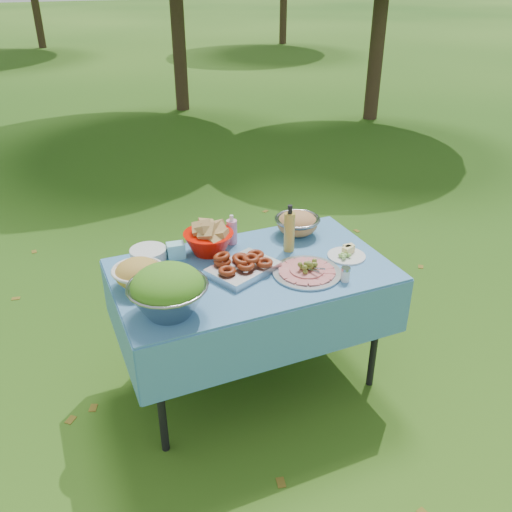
{
  "coord_description": "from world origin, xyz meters",
  "views": [
    {
      "loc": [
        -0.98,
        -2.32,
        2.2
      ],
      "look_at": [
        0.02,
        0.0,
        0.83
      ],
      "focal_mm": 38.0,
      "sensor_mm": 36.0,
      "label": 1
    }
  ],
  "objects_px": {
    "salad_bowl": "(168,291)",
    "bread_bowl": "(208,238)",
    "picnic_table": "(252,327)",
    "oil_bottle": "(289,228)",
    "plate_stack": "(148,254)",
    "pasta_bowl_steel": "(297,223)",
    "charcuterie_platter": "(307,267)"
  },
  "relations": [
    {
      "from": "plate_stack",
      "to": "bread_bowl",
      "type": "relative_size",
      "value": 0.71
    },
    {
      "from": "plate_stack",
      "to": "oil_bottle",
      "type": "distance_m",
      "value": 0.79
    },
    {
      "from": "picnic_table",
      "to": "oil_bottle",
      "type": "bearing_deg",
      "value": 22.02
    },
    {
      "from": "bread_bowl",
      "to": "salad_bowl",
      "type": "bearing_deg",
      "value": -126.24
    },
    {
      "from": "pasta_bowl_steel",
      "to": "oil_bottle",
      "type": "height_order",
      "value": "oil_bottle"
    },
    {
      "from": "pasta_bowl_steel",
      "to": "oil_bottle",
      "type": "xyz_separation_m",
      "value": [
        -0.14,
        -0.17,
        0.07
      ]
    },
    {
      "from": "picnic_table",
      "to": "pasta_bowl_steel",
      "type": "xyz_separation_m",
      "value": [
        0.42,
        0.29,
        0.45
      ]
    },
    {
      "from": "bread_bowl",
      "to": "oil_bottle",
      "type": "relative_size",
      "value": 1.02
    },
    {
      "from": "pasta_bowl_steel",
      "to": "oil_bottle",
      "type": "distance_m",
      "value": 0.23
    },
    {
      "from": "salad_bowl",
      "to": "plate_stack",
      "type": "distance_m",
      "value": 0.56
    },
    {
      "from": "picnic_table",
      "to": "oil_bottle",
      "type": "height_order",
      "value": "oil_bottle"
    },
    {
      "from": "picnic_table",
      "to": "bread_bowl",
      "type": "height_order",
      "value": "bread_bowl"
    },
    {
      "from": "plate_stack",
      "to": "bread_bowl",
      "type": "distance_m",
      "value": 0.34
    },
    {
      "from": "salad_bowl",
      "to": "pasta_bowl_steel",
      "type": "xyz_separation_m",
      "value": [
        0.93,
        0.52,
        -0.05
      ]
    },
    {
      "from": "bread_bowl",
      "to": "charcuterie_platter",
      "type": "height_order",
      "value": "bread_bowl"
    },
    {
      "from": "picnic_table",
      "to": "plate_stack",
      "type": "height_order",
      "value": "plate_stack"
    },
    {
      "from": "salad_bowl",
      "to": "oil_bottle",
      "type": "height_order",
      "value": "oil_bottle"
    },
    {
      "from": "salad_bowl",
      "to": "plate_stack",
      "type": "xyz_separation_m",
      "value": [
        0.03,
        0.55,
        -0.09
      ]
    },
    {
      "from": "picnic_table",
      "to": "pasta_bowl_steel",
      "type": "height_order",
      "value": "pasta_bowl_steel"
    },
    {
      "from": "picnic_table",
      "to": "plate_stack",
      "type": "bearing_deg",
      "value": 146.46
    },
    {
      "from": "bread_bowl",
      "to": "oil_bottle",
      "type": "bearing_deg",
      "value": -20.0
    },
    {
      "from": "salad_bowl",
      "to": "bread_bowl",
      "type": "distance_m",
      "value": 0.62
    },
    {
      "from": "picnic_table",
      "to": "plate_stack",
      "type": "relative_size",
      "value": 7.29
    },
    {
      "from": "plate_stack",
      "to": "charcuterie_platter",
      "type": "height_order",
      "value": "charcuterie_platter"
    },
    {
      "from": "bread_bowl",
      "to": "oil_bottle",
      "type": "distance_m",
      "value": 0.46
    },
    {
      "from": "picnic_table",
      "to": "oil_bottle",
      "type": "relative_size",
      "value": 5.28
    },
    {
      "from": "bread_bowl",
      "to": "charcuterie_platter",
      "type": "relative_size",
      "value": 0.77
    },
    {
      "from": "salad_bowl",
      "to": "picnic_table",
      "type": "bearing_deg",
      "value": 24.4
    },
    {
      "from": "picnic_table",
      "to": "charcuterie_platter",
      "type": "xyz_separation_m",
      "value": [
        0.24,
        -0.17,
        0.42
      ]
    },
    {
      "from": "bread_bowl",
      "to": "plate_stack",
      "type": "bearing_deg",
      "value": 170.91
    },
    {
      "from": "bread_bowl",
      "to": "pasta_bowl_steel",
      "type": "distance_m",
      "value": 0.57
    },
    {
      "from": "picnic_table",
      "to": "oil_bottle",
      "type": "xyz_separation_m",
      "value": [
        0.28,
        0.11,
        0.52
      ]
    }
  ]
}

